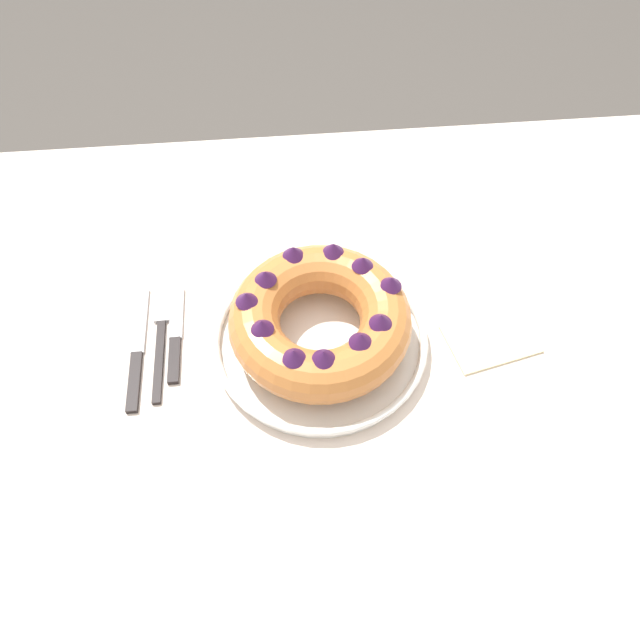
{
  "coord_description": "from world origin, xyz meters",
  "views": [
    {
      "loc": [
        -0.03,
        -0.52,
        1.54
      ],
      "look_at": [
        0.02,
        -0.02,
        0.83
      ],
      "focal_mm": 35.0,
      "sensor_mm": 36.0,
      "label": 1
    }
  ],
  "objects": [
    {
      "name": "ground_plane",
      "position": [
        0.0,
        0.0,
        0.0
      ],
      "size": [
        8.0,
        8.0,
        0.0
      ],
      "primitive_type": "plane",
      "color": "#4C4742"
    },
    {
      "name": "napkin",
      "position": [
        0.27,
        -0.03,
        0.77
      ],
      "size": [
        0.15,
        0.12,
        0.0
      ],
      "primitive_type": "cube",
      "rotation": [
        0.0,
        0.0,
        0.23
      ],
      "color": "beige",
      "rests_on": "dining_table"
    },
    {
      "name": "fork",
      "position": [
        -0.22,
        0.02,
        0.77
      ],
      "size": [
        0.02,
        0.2,
        0.01
      ],
      "rotation": [
        0.0,
        0.0,
        0.08
      ],
      "color": "black",
      "rests_on": "dining_table"
    },
    {
      "name": "dining_table",
      "position": [
        0.0,
        0.0,
        0.67
      ],
      "size": [
        1.5,
        0.94,
        0.76
      ],
      "color": "beige",
      "rests_on": "ground_plane"
    },
    {
      "name": "serving_knife",
      "position": [
        -0.25,
        -0.01,
        0.77
      ],
      "size": [
        0.02,
        0.22,
        0.01
      ],
      "rotation": [
        0.0,
        0.0,
        0.01
      ],
      "color": "black",
      "rests_on": "dining_table"
    },
    {
      "name": "serving_dish",
      "position": [
        0.02,
        -0.02,
        0.78
      ],
      "size": [
        0.32,
        0.32,
        0.03
      ],
      "color": "white",
      "rests_on": "dining_table"
    },
    {
      "name": "bundt_cake",
      "position": [
        0.02,
        -0.02,
        0.83
      ],
      "size": [
        0.26,
        0.26,
        0.09
      ],
      "color": "#C67538",
      "rests_on": "serving_dish"
    },
    {
      "name": "cake_knife",
      "position": [
        -0.19,
        0.01,
        0.77
      ],
      "size": [
        0.02,
        0.17,
        0.01
      ],
      "rotation": [
        0.0,
        0.0,
        0.08
      ],
      "color": "black",
      "rests_on": "dining_table"
    }
  ]
}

